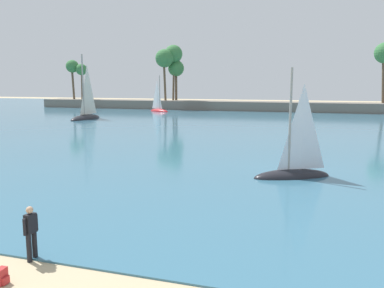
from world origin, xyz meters
name	(u,v)px	position (x,y,z in m)	size (l,w,h in m)	color
sea	(283,117)	(0.00, 61.84, 0.03)	(220.00, 108.62, 0.06)	#386B84
palm_headland	(274,99)	(-3.12, 76.12, 2.38)	(106.48, 6.39, 13.05)	slate
person_at_waterline	(31,232)	(-2.69, 7.54, 0.89)	(0.23, 0.55, 1.67)	black
backpack_by_trailer	(2,277)	(-2.48, 6.10, 0.21)	(0.28, 0.31, 0.44)	red
sailboat_near_shore	(86,113)	(-27.49, 49.51, 0.97)	(2.11, 6.93, 10.04)	black
sailboat_toward_headland	(294,167)	(4.06, 20.73, 0.64)	(4.55, 3.34, 6.47)	black
sailboat_far_left	(159,108)	(-23.51, 67.92, 0.71)	(5.02, 3.76, 7.16)	red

